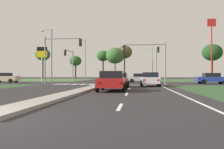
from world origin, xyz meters
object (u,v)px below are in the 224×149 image
(car_silver_sixth, at_px, (140,78))
(fastfood_pole_sign, at_px, (211,36))
(treeline_fifth, at_px, (125,52))
(street_lamp_third, at_px, (85,58))
(car_maroon_third, at_px, (118,80))
(treeline_third, at_px, (103,56))
(street_lamp_second, at_px, (51,53))
(traffic_signal_near_left, at_px, (58,52))
(traffic_signal_far_left, at_px, (70,60))
(pedestrian_at_median, at_px, (114,75))
(treeline_fourth, at_px, (115,56))
(traffic_signal_far_right, at_px, (157,58))
(car_red_near, at_px, (112,81))
(traffic_signal_near_right, at_px, (149,55))
(car_blue_second, at_px, (212,78))
(car_white_fifth, at_px, (150,79))
(street_lamp_fourth, at_px, (152,61))
(car_beige_fourth, at_px, (5,78))
(treeline_near, at_px, (43,55))
(treeline_second, at_px, (76,61))
(fuel_price_totem, at_px, (42,56))
(treeline_sixth, at_px, (212,53))

(car_silver_sixth, relative_size, fastfood_pole_sign, 0.32)
(treeline_fifth, bearing_deg, street_lamp_third, -137.76)
(car_maroon_third, height_order, treeline_third, treeline_third)
(street_lamp_second, relative_size, treeline_third, 1.00)
(fastfood_pole_sign, bearing_deg, traffic_signal_near_left, -137.46)
(traffic_signal_far_left, distance_m, pedestrian_at_median, 9.58)
(traffic_signal_far_left, relative_size, treeline_fourth, 0.63)
(car_maroon_third, bearing_deg, street_lamp_third, 107.67)
(traffic_signal_far_right, bearing_deg, car_red_near, -103.08)
(traffic_signal_near_right, distance_m, treeline_fourth, 38.23)
(car_blue_second, bearing_deg, street_lamp_third, -137.27)
(car_white_fifth, xyz_separation_m, street_lamp_fourth, (3.09, 45.06, 4.59))
(car_beige_fourth, height_order, fastfood_pole_sign, fastfood_pole_sign)
(car_red_near, xyz_separation_m, treeline_fifth, (-1.62, 49.49, 7.04))
(car_blue_second, height_order, car_beige_fourth, car_beige_fourth)
(car_red_near, bearing_deg, treeline_near, 117.67)
(traffic_signal_far_right, height_order, street_lamp_third, street_lamp_third)
(car_red_near, xyz_separation_m, street_lamp_second, (-11.31, 16.98, 3.90))
(pedestrian_at_median, height_order, treeline_near, treeline_near)
(traffic_signal_far_right, distance_m, treeline_second, 36.68)
(street_lamp_second, xyz_separation_m, pedestrian_at_median, (8.74, 11.16, -3.53))
(traffic_signal_far_left, distance_m, street_lamp_third, 18.32)
(fuel_price_totem, bearing_deg, treeline_third, 76.58)
(car_maroon_third, bearing_deg, treeline_near, 120.58)
(traffic_signal_far_left, height_order, street_lamp_third, street_lamp_third)
(car_beige_fourth, relative_size, treeline_third, 0.55)
(car_beige_fourth, bearing_deg, traffic_signal_near_right, 73.43)
(car_silver_sixth, bearing_deg, treeline_sixth, 145.82)
(car_red_near, relative_size, car_maroon_third, 0.99)
(street_lamp_third, bearing_deg, traffic_signal_far_left, -85.85)
(pedestrian_at_median, bearing_deg, traffic_signal_near_right, -80.62)
(traffic_signal_near_right, distance_m, treeline_near, 48.72)
(treeline_second, distance_m, treeline_fifth, 15.52)
(car_beige_fourth, relative_size, traffic_signal_far_right, 0.75)
(treeline_fifth, distance_m, treeline_sixth, 24.48)
(treeline_near, bearing_deg, street_lamp_fourth, 6.02)
(pedestrian_at_median, height_order, treeline_fourth, treeline_fourth)
(treeline_fifth, bearing_deg, car_silver_sixth, -82.16)
(traffic_signal_near_right, xyz_separation_m, fuel_price_totem, (-17.79, 10.09, 0.82))
(car_red_near, bearing_deg, traffic_signal_far_left, 113.59)
(car_blue_second, height_order, treeline_fourth, treeline_fourth)
(traffic_signal_far_left, bearing_deg, car_white_fifth, -47.51)
(fuel_price_totem, bearing_deg, treeline_near, 112.19)
(treeline_near, distance_m, treeline_fifth, 24.52)
(traffic_signal_near_left, bearing_deg, fuel_price_totem, 122.14)
(car_blue_second, bearing_deg, treeline_second, -141.78)
(car_blue_second, relative_size, treeline_second, 0.62)
(fuel_price_totem, distance_m, treeline_second, 31.01)
(fuel_price_totem, height_order, treeline_fifth, treeline_fifth)
(treeline_sixth, bearing_deg, car_maroon_third, -117.13)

